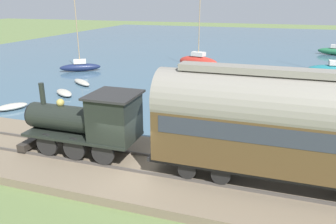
{
  "coord_description": "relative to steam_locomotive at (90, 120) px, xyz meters",
  "views": [
    {
      "loc": [
        -11.64,
        -5.47,
        7.36
      ],
      "look_at": [
        4.4,
        -0.21,
        1.54
      ],
      "focal_mm": 35.0,
      "sensor_mm": 36.0,
      "label": 1
    }
  ],
  "objects": [
    {
      "name": "ground_plane",
      "position": [
        -0.46,
        -2.21,
        -2.19
      ],
      "size": [
        200.0,
        200.0,
        0.0
      ],
      "primitive_type": "plane",
      "color": "#607542"
    },
    {
      "name": "sailboat_red",
      "position": [
        23.49,
        0.44,
        -1.4
      ],
      "size": [
        2.72,
        5.02,
        8.35
      ],
      "rotation": [
        0.0,
        0.0,
        -0.28
      ],
      "color": "#B72D23",
      "rests_on": "harbor_water"
    },
    {
      "name": "rowboat_far_out",
      "position": [
        13.12,
        8.89,
        -1.99
      ],
      "size": [
        2.31,
        2.81,
        0.38
      ],
      "rotation": [
        0.0,
        0.0,
        -0.61
      ],
      "color": "#B7B2A3",
      "rests_on": "harbor_water"
    },
    {
      "name": "sailboat_green",
      "position": [
        38.69,
        -15.67,
        -1.62
      ],
      "size": [
        2.75,
        5.02,
        6.07
      ],
      "rotation": [
        0.0,
        0.0,
        -0.29
      ],
      "color": "#236B42",
      "rests_on": "harbor_water"
    },
    {
      "name": "sailboat_navy",
      "position": [
        18.15,
        12.22,
        -1.66
      ],
      "size": [
        3.18,
        4.21,
        7.48
      ],
      "rotation": [
        0.0,
        0.0,
        0.56
      ],
      "color": "#192347",
      "rests_on": "harbor_water"
    },
    {
      "name": "passenger_coach",
      "position": [
        -0.0,
        -8.59,
        0.81
      ],
      "size": [
        2.35,
        10.91,
        4.56
      ],
      "color": "black",
      "rests_on": "rail_embankment"
    },
    {
      "name": "rowboat_near_shore",
      "position": [
        9.52,
        8.26,
        -1.98
      ],
      "size": [
        2.13,
        2.46,
        0.41
      ],
      "rotation": [
        0.0,
        0.0,
        -0.62
      ],
      "color": "#B7B2A3",
      "rests_on": "harbor_water"
    },
    {
      "name": "rowboat_mid_harbor",
      "position": [
        5.26,
        9.61,
        -1.98
      ],
      "size": [
        2.33,
        1.98,
        0.4
      ],
      "rotation": [
        0.0,
        0.0,
        1.0
      ],
      "color": "#B7B2A3",
      "rests_on": "harbor_water"
    },
    {
      "name": "harbor_water",
      "position": [
        43.23,
        -2.21,
        -2.19
      ],
      "size": [
        80.0,
        80.0,
        0.01
      ],
      "color": "#426075",
      "rests_on": "ground"
    },
    {
      "name": "steam_locomotive",
      "position": [
        0.0,
        0.0,
        0.0
      ],
      "size": [
        2.17,
        5.85,
        3.22
      ],
      "color": "black",
      "rests_on": "rail_embankment"
    },
    {
      "name": "rail_embankment",
      "position": [
        -0.0,
        -2.21,
        -2.0
      ],
      "size": [
        5.86,
        56.0,
        0.5
      ],
      "color": "#756651",
      "rests_on": "ground"
    }
  ]
}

